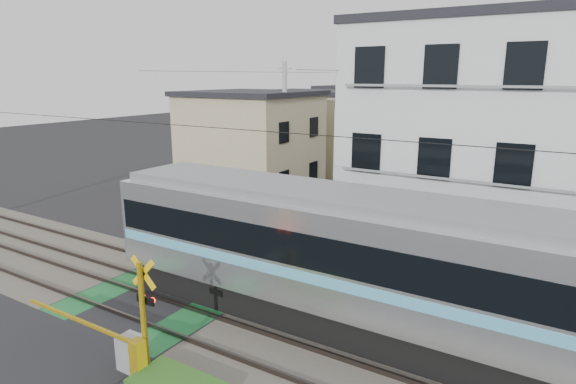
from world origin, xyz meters
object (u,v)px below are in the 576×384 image
Objects in this scene: apartment_block at (495,143)px; pedestrian at (394,158)px; crossing_signal_far at (185,232)px; crossing_signal_near at (133,346)px.

pedestrian is at bearing 120.92° from apartment_block.
crossing_signal_far is 0.46× the size of apartment_block.
crossing_signal_far is 13.14m from apartment_block.
crossing_signal_far is at bearing -152.22° from apartment_block.
crossing_signal_far is at bearing 103.89° from pedestrian.
crossing_signal_near is at bearing -114.22° from apartment_block.
pedestrian is (-9.52, 15.90, -3.71)m from apartment_block.
crossing_signal_far is (-5.17, 7.31, 0.00)m from crossing_signal_near.
crossing_signal_far is 2.50× the size of pedestrian.
pedestrian is (1.56, 21.74, 0.23)m from crossing_signal_far.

